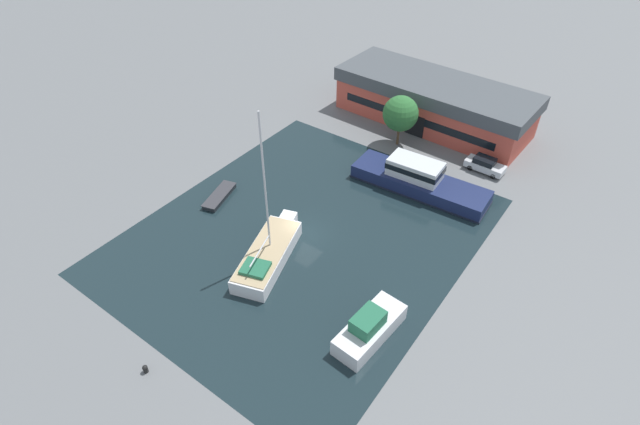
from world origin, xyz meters
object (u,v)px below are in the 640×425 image
at_px(sailboat_moored, 268,253).
at_px(small_dinghy, 219,196).
at_px(cabin_boat, 369,328).
at_px(parked_car, 485,165).
at_px(quay_tree_near_building, 401,114).
at_px(motor_cruiser, 418,180).
at_px(warehouse_building, 434,102).

bearing_deg(sailboat_moored, small_dinghy, 141.09).
xyz_separation_m(small_dinghy, cabin_boat, (20.71, -5.38, 0.72)).
height_order(parked_car, sailboat_moored, sailboat_moored).
bearing_deg(quay_tree_near_building, sailboat_moored, -89.08).
height_order(quay_tree_near_building, small_dinghy, quay_tree_near_building).
bearing_deg(motor_cruiser, small_dinghy, 127.43).
distance_m(motor_cruiser, cabin_boat, 19.11).
distance_m(motor_cruiser, small_dinghy, 19.89).
bearing_deg(cabin_boat, small_dinghy, 169.79).
distance_m(warehouse_building, cabin_boat, 33.46).
distance_m(warehouse_building, motor_cruiser, 14.41).
distance_m(warehouse_building, small_dinghy, 28.21).
bearing_deg(quay_tree_near_building, warehouse_building, 84.01).
relative_size(warehouse_building, sailboat_moored, 1.69).
relative_size(quay_tree_near_building, sailboat_moored, 0.42).
height_order(sailboat_moored, small_dinghy, sailboat_moored).
bearing_deg(sailboat_moored, quay_tree_near_building, 73.09).
bearing_deg(motor_cruiser, quay_tree_near_building, 39.74).
relative_size(parked_car, small_dinghy, 0.87).
distance_m(quay_tree_near_building, parked_car, 10.58).
bearing_deg(parked_car, motor_cruiser, -29.13).
height_order(quay_tree_near_building, cabin_boat, quay_tree_near_building).
height_order(parked_car, cabin_boat, cabin_boat).
bearing_deg(parked_car, small_dinghy, -42.41).
xyz_separation_m(quay_tree_near_building, parked_car, (10.09, 0.72, -3.10)).
bearing_deg(warehouse_building, parked_car, -31.78).
bearing_deg(motor_cruiser, parked_car, -33.83).
distance_m(warehouse_building, quay_tree_near_building, 7.17).
relative_size(sailboat_moored, motor_cruiser, 0.99).
height_order(parked_car, small_dinghy, parked_car).
height_order(sailboat_moored, cabin_boat, sailboat_moored).
distance_m(small_dinghy, cabin_boat, 21.41).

